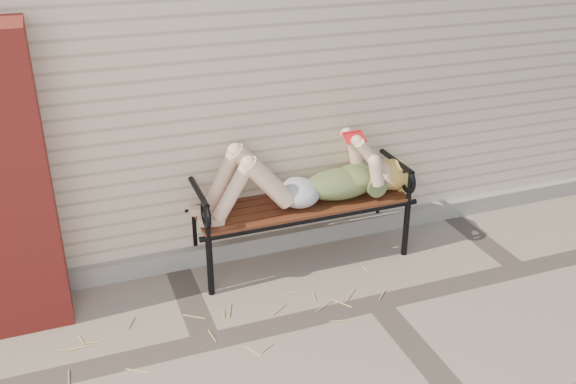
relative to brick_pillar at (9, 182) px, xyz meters
name	(u,v)px	position (x,y,z in m)	size (l,w,h in m)	color
ground	(377,303)	(2.30, -0.75, -1.00)	(80.00, 80.00, 0.00)	gray
house_wall	(247,18)	(2.30, 2.25, 0.50)	(8.00, 4.00, 3.00)	beige
foundation_strip	(324,232)	(2.30, 0.22, -0.93)	(8.00, 0.10, 0.15)	gray
brick_pillar	(9,182)	(0.00, 0.00, 0.00)	(0.50, 0.50, 2.00)	#A72A25
garden_bench	(296,177)	(2.02, 0.14, -0.34)	(1.82, 0.73, 1.18)	black
reading_woman	(305,179)	(2.03, -0.01, -0.30)	(1.72, 0.39, 0.54)	#093643
straw_scatter	(222,376)	(1.05, -1.11, -0.99)	(3.02, 1.65, 0.01)	tan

